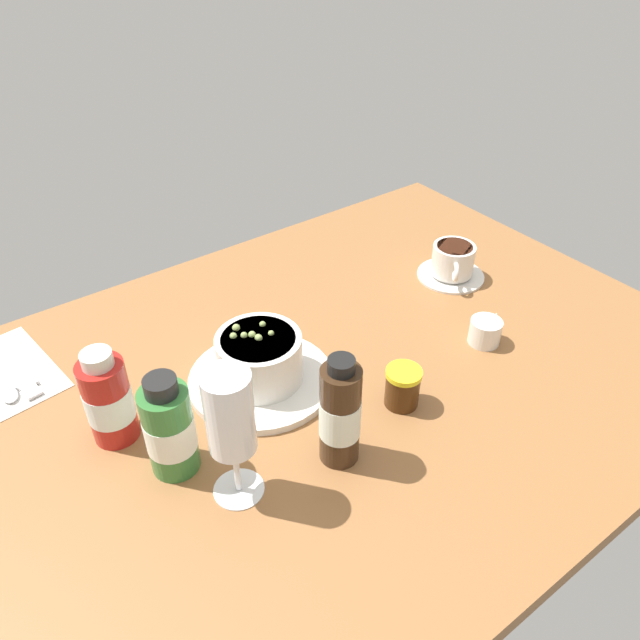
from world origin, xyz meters
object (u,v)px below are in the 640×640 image
(cutlery_setting, at_px, (11,372))
(sauce_bottle_brown, at_px, (340,414))
(coffee_cup, at_px, (452,263))
(sauce_bottle_red, at_px, (108,400))
(creamer_jug, at_px, (485,331))
(wine_glass, at_px, (230,419))
(porridge_bowl, at_px, (260,363))
(sauce_bottle_green, at_px, (170,429))
(jam_jar, at_px, (403,387))

(cutlery_setting, distance_m, sauce_bottle_brown, 0.53)
(coffee_cup, relative_size, sauce_bottle_red, 0.87)
(creamer_jug, distance_m, wine_glass, 0.48)
(porridge_bowl, relative_size, sauce_bottle_red, 1.50)
(cutlery_setting, height_order, coffee_cup, coffee_cup)
(porridge_bowl, bearing_deg, cutlery_setting, -39.52)
(creamer_jug, bearing_deg, sauce_bottle_red, -15.96)
(wine_glass, bearing_deg, sauce_bottle_red, -64.26)
(sauce_bottle_green, bearing_deg, wine_glass, 118.53)
(cutlery_setting, bearing_deg, sauce_bottle_brown, 125.73)
(creamer_jug, relative_size, sauce_bottle_brown, 0.37)
(porridge_bowl, height_order, sauce_bottle_brown, sauce_bottle_brown)
(wine_glass, bearing_deg, porridge_bowl, -130.12)
(cutlery_setting, xyz_separation_m, sauce_bottle_brown, (-0.30, 0.42, 0.07))
(porridge_bowl, distance_m, jam_jar, 0.21)
(coffee_cup, xyz_separation_m, wine_glass, (0.57, 0.19, 0.10))
(creamer_jug, height_order, wine_glass, wine_glass)
(coffee_cup, distance_m, sauce_bottle_brown, 0.49)
(creamer_jug, height_order, sauce_bottle_green, sauce_bottle_green)
(cutlery_setting, distance_m, creamer_jug, 0.74)
(wine_glass, relative_size, sauce_bottle_red, 1.32)
(wine_glass, distance_m, sauce_bottle_green, 0.11)
(porridge_bowl, distance_m, coffee_cup, 0.44)
(cutlery_setting, xyz_separation_m, wine_glass, (-0.17, 0.39, 0.12))
(porridge_bowl, distance_m, sauce_bottle_red, 0.22)
(porridge_bowl, height_order, wine_glass, wine_glass)
(sauce_bottle_green, bearing_deg, creamer_jug, 173.07)
(wine_glass, bearing_deg, creamer_jug, -177.61)
(wine_glass, relative_size, sauce_bottle_green, 1.28)
(sauce_bottle_brown, bearing_deg, cutlery_setting, -54.27)
(porridge_bowl, height_order, jam_jar, porridge_bowl)
(cutlery_setting, bearing_deg, creamer_jug, 149.62)
(cutlery_setting, bearing_deg, jam_jar, 137.48)
(porridge_bowl, height_order, sauce_bottle_green, sauce_bottle_green)
(porridge_bowl, relative_size, sauce_bottle_brown, 1.31)
(porridge_bowl, height_order, creamer_jug, porridge_bowl)
(sauce_bottle_green, xyz_separation_m, sauce_bottle_red, (0.04, -0.10, -0.00))
(jam_jar, distance_m, sauce_bottle_green, 0.32)
(sauce_bottle_brown, bearing_deg, creamer_jug, -171.68)
(creamer_jug, relative_size, sauce_bottle_green, 0.41)
(sauce_bottle_green, xyz_separation_m, sauce_bottle_brown, (-0.18, 0.11, 0.01))
(creamer_jug, xyz_separation_m, sauce_bottle_red, (0.56, -0.16, 0.04))
(coffee_cup, height_order, jam_jar, coffee_cup)
(jam_jar, height_order, sauce_bottle_brown, sauce_bottle_brown)
(porridge_bowl, xyz_separation_m, cutlery_setting, (0.30, -0.24, -0.04))
(jam_jar, xyz_separation_m, sauce_bottle_brown, (0.13, 0.02, 0.04))
(cutlery_setting, relative_size, sauce_bottle_brown, 1.27)
(jam_jar, xyz_separation_m, sauce_bottle_green, (0.31, -0.09, 0.04))
(cutlery_setting, bearing_deg, sauce_bottle_green, 111.93)
(porridge_bowl, xyz_separation_m, jam_jar, (-0.14, 0.16, -0.01))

